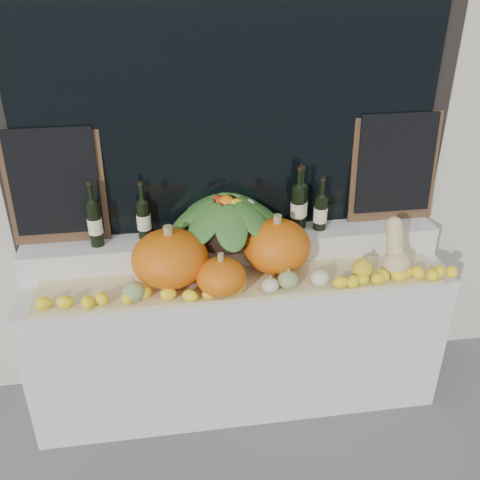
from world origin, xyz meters
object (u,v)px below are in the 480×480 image
object	(u,v)px
pumpkin_left	(170,258)
wine_bottle_tall	(298,207)
butternut_squash	(395,252)
produce_bowl	(227,216)
pumpkin_right	(276,246)

from	to	relation	value
pumpkin_left	wine_bottle_tall	world-z (taller)	wine_bottle_tall
pumpkin_left	wine_bottle_tall	xyz separation A→B (m)	(0.72, 0.25, 0.12)
butternut_squash	produce_bowl	world-z (taller)	produce_bowl
pumpkin_left	produce_bowl	world-z (taller)	produce_bowl
pumpkin_left	butternut_squash	world-z (taller)	butternut_squash
pumpkin_right	wine_bottle_tall	size ratio (longest dim) A/B	1.00
pumpkin_left	butternut_squash	bearing A→B (deg)	-3.55
pumpkin_left	produce_bowl	distance (m)	0.40
pumpkin_right	butternut_squash	xyz separation A→B (m)	(0.62, -0.12, -0.02)
pumpkin_left	pumpkin_right	xyz separation A→B (m)	(0.56, 0.05, -0.00)
produce_bowl	wine_bottle_tall	size ratio (longest dim) A/B	1.77
butternut_squash	wine_bottle_tall	distance (m)	0.57
pumpkin_right	pumpkin_left	bearing A→B (deg)	-175.15
pumpkin_right	produce_bowl	world-z (taller)	produce_bowl
pumpkin_left	pumpkin_right	distance (m)	0.56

